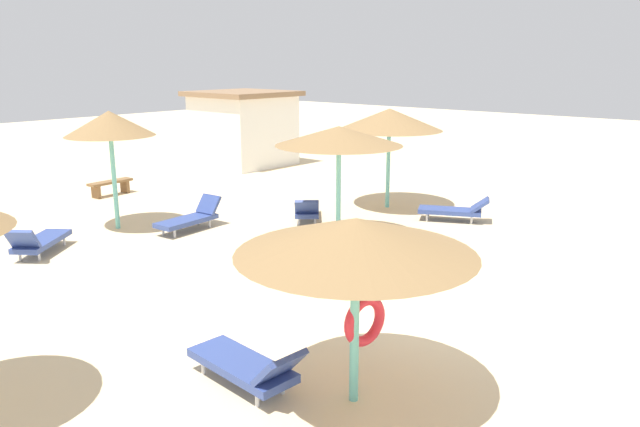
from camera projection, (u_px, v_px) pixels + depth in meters
ground_plane at (443, 303)px, 11.26m from camera, size 80.00×80.00×0.00m
parasol_0 at (339, 136)px, 14.40m from camera, size 3.04×3.04×2.83m
parasol_1 at (110, 124)px, 15.56m from camera, size 2.28×2.28×3.09m
parasol_3 at (356, 238)px, 7.51m from camera, size 3.04×3.04×2.47m
parasol_4 at (389, 120)px, 17.91m from camera, size 3.13×3.13×2.97m
lounger_0 at (307, 209)px, 16.94m from camera, size 1.83×1.71×0.77m
lounger_1 at (190, 218)px, 15.98m from camera, size 1.89×0.79×0.81m
lounger_3 at (248, 365)px, 8.28m from camera, size 0.77×1.91×0.77m
lounger_4 at (455, 210)px, 16.87m from camera, size 1.41×1.98×0.70m
lounger_5 at (404, 252)px, 13.19m from camera, size 1.57×1.96×0.62m
lounger_6 at (39, 241)px, 13.95m from camera, size 1.85×1.63×0.81m
bench_0 at (111, 185)px, 20.06m from camera, size 1.53×0.51×0.49m
beach_cabana at (243, 128)px, 25.71m from camera, size 3.72×3.74×3.08m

